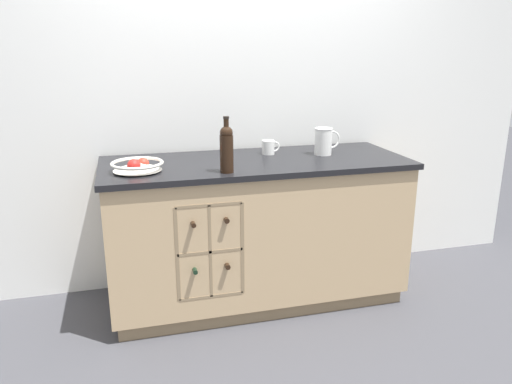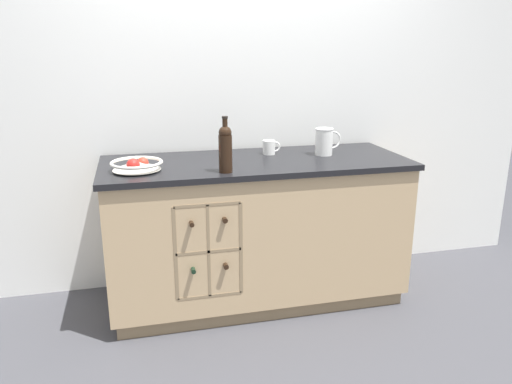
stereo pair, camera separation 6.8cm
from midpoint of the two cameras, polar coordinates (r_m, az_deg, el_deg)
ground_plane at (r=3.42m, az=-0.58°, el=-11.85°), size 14.00×14.00×0.00m
back_wall at (r=3.44m, az=-2.42°, el=10.65°), size 4.40×0.06×2.55m
kitchen_island at (r=3.22m, az=-0.65°, el=-4.39°), size 1.89×0.76×0.94m
fruit_bowl at (r=2.88m, az=-14.07°, el=2.99°), size 0.29×0.29×0.08m
white_pitcher at (r=3.25m, az=7.16°, el=5.84°), size 0.17×0.12×0.17m
ceramic_mug at (r=3.25m, az=0.88°, el=5.14°), size 0.12×0.08×0.09m
standing_wine_bottle at (r=2.76m, az=-4.09°, el=5.07°), size 0.08×0.08×0.31m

